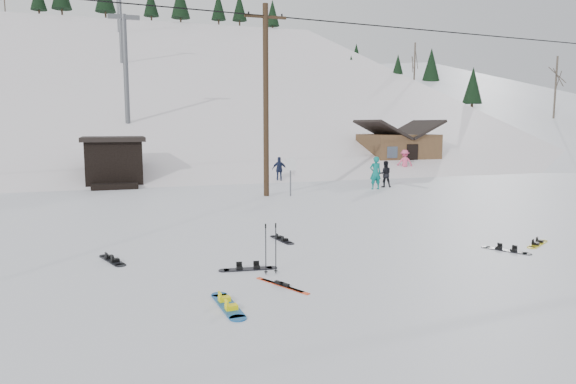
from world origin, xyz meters
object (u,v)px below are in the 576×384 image
object	(u,v)px
hero_snowboard	(228,305)
utility_pole	(266,98)
hero_skis	(282,285)
cabin	(398,151)

from	to	relation	value
hero_snowboard	utility_pole	bearing A→B (deg)	-22.42
hero_skis	cabin	bearing A→B (deg)	28.96
utility_pole	cabin	distance (m)	16.71
cabin	hero_skis	xyz separation A→B (m)	(-16.49, -23.54, -1.46)
hero_snowboard	hero_skis	distance (m)	1.61
hero_skis	utility_pole	bearing A→B (deg)	49.51
cabin	hero_snowboard	distance (m)	30.27
utility_pole	hero_skis	size ratio (longest dim) A/B	6.15
utility_pole	hero_skis	bearing A→B (deg)	-104.47
cabin	hero_snowboard	size ratio (longest dim) A/B	3.20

